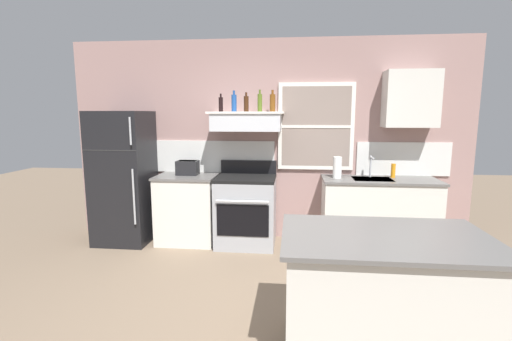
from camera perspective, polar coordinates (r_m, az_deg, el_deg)
ground_plane at (r=3.22m, az=-1.44°, el=-23.27°), size 16.00×16.00×0.00m
back_wall at (r=4.95m, az=2.17°, el=4.72°), size 5.40×0.11×2.70m
refrigerator at (r=5.14m, az=-20.19°, el=-1.02°), size 0.70×0.72×1.75m
counter_left_of_stove at (r=4.98m, az=-10.74°, el=-5.90°), size 0.79×0.63×0.91m
toaster at (r=4.90m, az=-10.76°, el=0.47°), size 0.30×0.20×0.19m
stove_range at (r=4.77m, az=-1.58°, el=-6.27°), size 0.76×0.69×1.09m
range_hood_shelf at (r=4.70m, az=-1.48°, el=7.80°), size 0.96×0.52×0.24m
bottle_balsamic_dark at (r=4.76m, az=-5.58°, el=10.40°), size 0.06×0.06×0.23m
bottle_blue_liqueur at (r=4.68m, az=-3.49°, el=10.64°), size 0.07×0.07×0.27m
bottle_brown_stout at (r=4.69m, az=-1.56°, el=10.53°), size 0.06×0.06×0.24m
bottle_olive_oil_square at (r=4.73m, az=0.61°, el=10.71°), size 0.06×0.06×0.28m
bottle_amber_wine at (r=4.73m, az=2.63°, el=10.68°), size 0.07×0.07×0.28m
counter_right_with_sink at (r=4.90m, az=18.75°, el=-6.46°), size 1.43×0.63×0.91m
sink_faucet at (r=4.85m, az=17.72°, el=1.02°), size 0.03×0.17×0.28m
paper_towel_roll at (r=4.69m, az=12.73°, el=0.47°), size 0.11×0.11×0.27m
dish_soap_bottle at (r=4.93m, az=20.86°, el=-0.02°), size 0.06×0.06×0.18m
kitchen_island at (r=2.79m, az=19.39°, el=-18.49°), size 1.40×0.90×0.91m
upper_cabinet_right at (r=4.96m, az=23.25°, el=10.34°), size 0.64×0.32×0.70m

